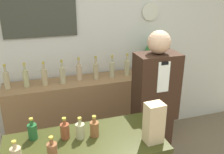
{
  "coord_description": "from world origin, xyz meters",
  "views": [
    {
      "loc": [
        -0.54,
        -1.03,
        2.1
      ],
      "look_at": [
        0.15,
        1.14,
        1.21
      ],
      "focal_mm": 40.0,
      "sensor_mm": 36.0,
      "label": 1
    }
  ],
  "objects": [
    {
      "name": "shelf_bottle_0",
      "position": [
        -0.87,
        1.75,
        1.07
      ],
      "size": [
        0.07,
        0.07,
        0.28
      ],
      "color": "tan",
      "rests_on": "back_shelf"
    },
    {
      "name": "back_wall",
      "position": [
        -0.0,
        2.0,
        1.36
      ],
      "size": [
        5.2,
        0.09,
        2.7
      ],
      "color": "silver",
      "rests_on": "ground_plane"
    },
    {
      "name": "shelf_bottle_3",
      "position": [
        -0.26,
        1.72,
        1.07
      ],
      "size": [
        0.07,
        0.07,
        0.28
      ],
      "color": "tan",
      "rests_on": "back_shelf"
    },
    {
      "name": "potted_plant",
      "position": [
        0.97,
        1.75,
        1.2
      ],
      "size": [
        0.33,
        0.33,
        0.42
      ],
      "color": "#B27047",
      "rests_on": "back_shelf"
    },
    {
      "name": "shelf_bottle_7",
      "position": [
        0.54,
        1.75,
        1.07
      ],
      "size": [
        0.07,
        0.07,
        0.28
      ],
      "color": "tan",
      "rests_on": "back_shelf"
    },
    {
      "name": "shelf_bottle_1",
      "position": [
        -0.67,
        1.74,
        1.07
      ],
      "size": [
        0.07,
        0.07,
        0.28
      ],
      "color": "tan",
      "rests_on": "back_shelf"
    },
    {
      "name": "shelf_bottle_8",
      "position": [
        0.75,
        1.73,
        1.07
      ],
      "size": [
        0.07,
        0.07,
        0.28
      ],
      "color": "tan",
      "rests_on": "back_shelf"
    },
    {
      "name": "paper_bag",
      "position": [
        0.23,
        0.38,
        1.12
      ],
      "size": [
        0.14,
        0.11,
        0.32
      ],
      "color": "tan",
      "rests_on": "display_counter"
    },
    {
      "name": "shelf_bottle_6",
      "position": [
        0.34,
        1.73,
        1.07
      ],
      "size": [
        0.07,
        0.07,
        0.28
      ],
      "color": "tan",
      "rests_on": "back_shelf"
    },
    {
      "name": "shelf_bottle_2",
      "position": [
        -0.47,
        1.72,
        1.07
      ],
      "size": [
        0.07,
        0.07,
        0.28
      ],
      "color": "tan",
      "rests_on": "back_shelf"
    },
    {
      "name": "counter_bottle_3",
      "position": [
        -0.39,
        0.63,
        1.03
      ],
      "size": [
        0.07,
        0.07,
        0.18
      ],
      "color": "brown",
      "rests_on": "display_counter"
    },
    {
      "name": "back_shelf",
      "position": [
        0.09,
        1.74,
        0.48
      ],
      "size": [
        2.09,
        0.4,
        0.97
      ],
      "color": "#8E6642",
      "rests_on": "ground_plane"
    },
    {
      "name": "tape_dispenser",
      "position": [
        0.26,
        0.37,
        0.99
      ],
      "size": [
        0.09,
        0.06,
        0.07
      ],
      "color": "#1E4799",
      "rests_on": "display_counter"
    },
    {
      "name": "shopkeeper",
      "position": [
        0.56,
        0.99,
        0.83
      ],
      "size": [
        0.42,
        0.27,
        1.67
      ],
      "color": "#331E14",
      "rests_on": "ground_plane"
    },
    {
      "name": "counter_bottle_5",
      "position": [
        -0.17,
        0.58,
        1.03
      ],
      "size": [
        0.07,
        0.07,
        0.18
      ],
      "color": "brown",
      "rests_on": "display_counter"
    },
    {
      "name": "counter_bottle_4",
      "position": [
        -0.28,
        0.59,
        1.03
      ],
      "size": [
        0.07,
        0.07,
        0.18
      ],
      "color": "tan",
      "rests_on": "display_counter"
    },
    {
      "name": "counter_bottle_1",
      "position": [
        -0.62,
        0.69,
        1.03
      ],
      "size": [
        0.07,
        0.07,
        0.18
      ],
      "color": "#24582D",
      "rests_on": "display_counter"
    },
    {
      "name": "shelf_bottle_5",
      "position": [
        0.14,
        1.74,
        1.07
      ],
      "size": [
        0.07,
        0.07,
        0.28
      ],
      "color": "tan",
      "rests_on": "back_shelf"
    },
    {
      "name": "counter_bottle_2",
      "position": [
        -0.5,
        0.41,
        1.03
      ],
      "size": [
        0.07,
        0.07,
        0.18
      ],
      "color": "brown",
      "rests_on": "display_counter"
    },
    {
      "name": "shelf_bottle_4",
      "position": [
        -0.06,
        1.76,
        1.07
      ],
      "size": [
        0.07,
        0.07,
        0.28
      ],
      "color": "tan",
      "rests_on": "back_shelf"
    }
  ]
}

